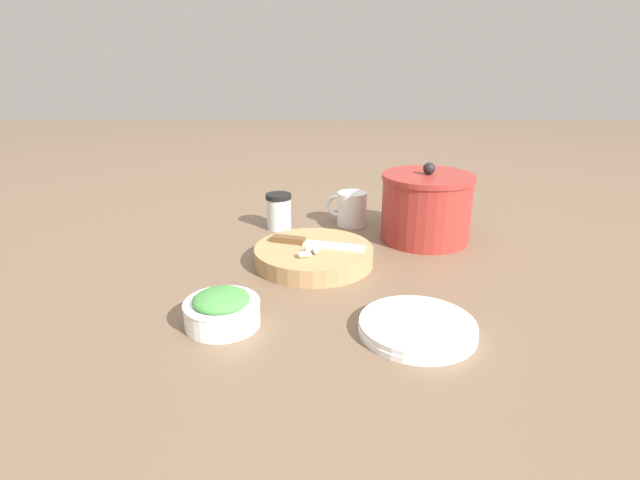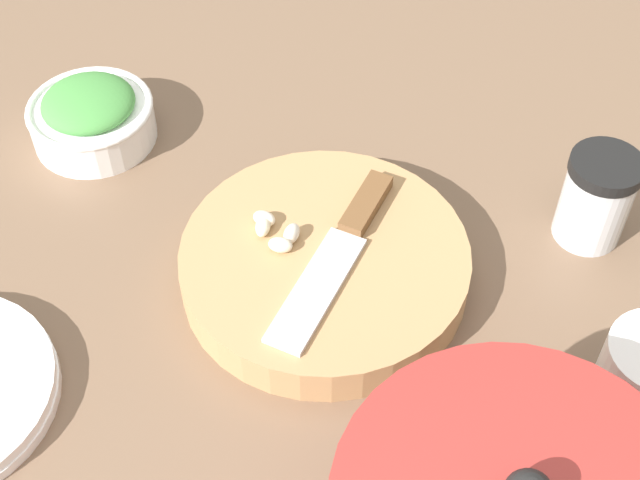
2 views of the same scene
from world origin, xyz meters
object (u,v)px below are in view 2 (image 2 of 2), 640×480
Objects in this scene: chef_knife at (342,246)px; spice_jar at (596,198)px; herb_bowl at (92,116)px; garlic_cloves at (275,231)px; cutting_board at (325,265)px.

chef_knife is 2.24× the size of spice_jar.
herb_bowl is (0.27, -0.14, -0.01)m from chef_knife.
garlic_cloves is 0.38× the size of herb_bowl.
chef_knife is 4.29× the size of garlic_cloves.
garlic_cloves is at bearing -13.40° from cutting_board.
spice_jar reaches higher than herb_bowl.
herb_bowl is at bearing -29.45° from cutting_board.
cutting_board is 0.05m from garlic_cloves.
spice_jar is (-0.22, -0.09, 0.00)m from chef_knife.
chef_knife is at bearing 174.16° from garlic_cloves.
garlic_cloves reaches higher than chef_knife.
chef_knife is 0.31m from herb_bowl.
spice_jar reaches higher than cutting_board.
chef_knife is at bearing 21.99° from spice_jar.
garlic_cloves is 0.26m from herb_bowl.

